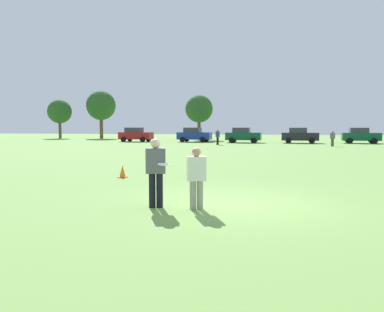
% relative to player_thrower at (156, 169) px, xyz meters
% --- Properties ---
extents(ground_plane, '(163.98, 163.98, 0.00)m').
position_rel_player_thrower_xyz_m(ground_plane, '(1.89, 0.97, -0.96)').
color(ground_plane, '#6B9347').
extents(player_thrower, '(0.53, 0.38, 1.71)m').
position_rel_player_thrower_xyz_m(player_thrower, '(0.00, 0.00, 0.00)').
color(player_thrower, black).
rests_on(player_thrower, ground).
extents(player_defender, '(0.51, 0.39, 1.50)m').
position_rel_player_thrower_xyz_m(player_defender, '(1.02, 0.02, -0.12)').
color(player_defender, gray).
rests_on(player_defender, ground).
extents(frisbee, '(0.27, 0.27, 0.06)m').
position_rel_player_thrower_xyz_m(frisbee, '(0.26, -0.23, 0.14)').
color(frisbee, white).
extents(traffic_cone, '(0.32, 0.32, 0.48)m').
position_rel_player_thrower_xyz_m(traffic_cone, '(-3.01, 5.11, -0.73)').
color(traffic_cone, '#D8590C').
rests_on(traffic_cone, ground).
extents(parked_car_near_left, '(4.27, 2.35, 1.82)m').
position_rel_player_thrower_xyz_m(parked_car_near_left, '(-14.93, 38.18, -0.04)').
color(parked_car_near_left, maroon).
rests_on(parked_car_near_left, ground).
extents(parked_car_mid_left, '(4.27, 2.35, 1.82)m').
position_rel_player_thrower_xyz_m(parked_car_mid_left, '(-7.41, 38.92, -0.04)').
color(parked_car_mid_left, navy).
rests_on(parked_car_mid_left, ground).
extents(parked_car_center, '(4.27, 2.35, 1.82)m').
position_rel_player_thrower_xyz_m(parked_car_center, '(-1.21, 38.26, -0.04)').
color(parked_car_center, '#0C4C2D').
rests_on(parked_car_center, ground).
extents(parked_car_mid_right, '(4.27, 2.35, 1.82)m').
position_rel_player_thrower_xyz_m(parked_car_mid_right, '(5.41, 38.36, -0.04)').
color(parked_car_mid_right, black).
rests_on(parked_car_mid_right, ground).
extents(parked_car_near_right, '(4.27, 2.35, 1.82)m').
position_rel_player_thrower_xyz_m(parked_car_near_right, '(12.30, 39.37, -0.04)').
color(parked_car_near_right, '#0C4C2D').
rests_on(parked_car_near_right, ground).
extents(bystander_sideline_watcher, '(0.40, 0.52, 1.66)m').
position_rel_player_thrower_xyz_m(bystander_sideline_watcher, '(-3.40, 32.29, -0.03)').
color(bystander_sideline_watcher, black).
rests_on(bystander_sideline_watcher, ground).
extents(bystander_field_marshal, '(0.47, 0.46, 1.53)m').
position_rel_player_thrower_xyz_m(bystander_field_marshal, '(8.22, 31.64, -0.10)').
color(bystander_field_marshal, '#4C4C51').
rests_on(bystander_field_marshal, ground).
extents(tree_west_oak, '(3.90, 3.90, 6.35)m').
position_rel_player_thrower_xyz_m(tree_west_oak, '(-32.18, 48.97, 3.40)').
color(tree_west_oak, brown).
rests_on(tree_west_oak, ground).
extents(tree_west_maple, '(4.78, 4.78, 7.77)m').
position_rel_player_thrower_xyz_m(tree_west_maple, '(-25.47, 50.35, 4.38)').
color(tree_west_maple, brown).
rests_on(tree_west_maple, ground).
extents(tree_center_elm, '(4.01, 4.01, 6.52)m').
position_rel_player_thrower_xyz_m(tree_center_elm, '(-8.38, 46.88, 3.52)').
color(tree_center_elm, brown).
rests_on(tree_center_elm, ground).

